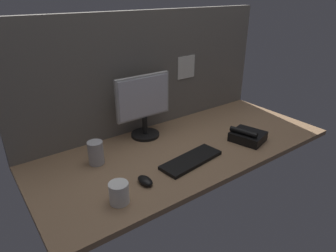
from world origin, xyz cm
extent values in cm
cube|color=#8C6B4C|center=(0.00, 0.00, -1.50)|extent=(180.00, 80.00, 3.00)
cube|color=slate|center=(0.00, 37.50, 37.39)|extent=(180.00, 5.00, 74.78)
cube|color=white|center=(29.14, 34.70, 36.62)|extent=(14.57, 0.40, 15.43)
cylinder|color=black|center=(-11.94, 24.50, 0.90)|extent=(18.00, 18.00, 1.80)
cylinder|color=black|center=(-11.94, 24.50, 7.30)|extent=(3.20, 3.20, 11.00)
cube|color=#B7B7B7|center=(-11.94, 25.50, 26.14)|extent=(36.58, 2.40, 26.67)
cube|color=silver|center=(-11.94, 24.10, 26.14)|extent=(34.18, 0.60, 24.27)
cube|color=black|center=(-8.60, -17.20, 1.00)|extent=(38.33, 17.50, 2.00)
ellipsoid|color=black|center=(-39.69, -19.63, 1.70)|extent=(6.26, 9.97, 3.40)
cylinder|color=#B2B2B7|center=(-50.83, 11.73, 6.42)|extent=(8.30, 8.30, 12.84)
cylinder|color=white|center=(-56.19, -24.69, 4.93)|extent=(8.86, 8.86, 9.87)
cube|color=black|center=(36.01, -18.51, 2.80)|extent=(21.59, 22.96, 5.60)
cylinder|color=black|center=(31.33, -18.51, 7.20)|extent=(7.80, 17.32, 3.20)
camera|label=1|loc=(-101.78, -123.73, 86.34)|focal=32.12mm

